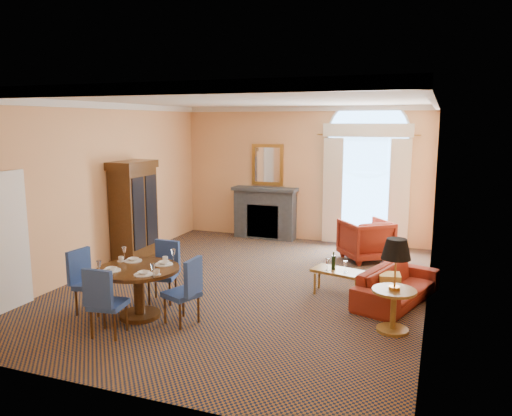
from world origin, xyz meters
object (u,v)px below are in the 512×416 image
at_px(sofa, 397,285).
at_px(armchair, 366,240).
at_px(side_table, 395,273).
at_px(armoire, 134,213).
at_px(dining_table, 139,280).
at_px(coffee_table, 337,271).

bearing_deg(sofa, armchair, 38.13).
xyz_separation_m(sofa, armchair, (-0.84, 2.29, 0.15)).
relative_size(armchair, side_table, 0.73).
relative_size(armoire, dining_table, 1.73).
xyz_separation_m(sofa, coffee_table, (-0.98, 0.02, 0.11)).
bearing_deg(armchair, armoire, -16.30).
bearing_deg(side_table, coffee_table, 129.68).
bearing_deg(dining_table, side_table, 12.40).
height_order(dining_table, side_table, side_table).
xyz_separation_m(coffee_table, side_table, (1.03, -1.24, 0.44)).
bearing_deg(sofa, side_table, -159.53).
bearing_deg(armchair, sofa, 72.27).
height_order(armoire, armchair, armoire).
relative_size(armoire, sofa, 1.10).
distance_m(armoire, armchair, 4.80).
xyz_separation_m(dining_table, armchair, (2.65, 4.29, -0.13)).
distance_m(armchair, side_table, 3.64).
distance_m(armchair, coffee_table, 2.28).
bearing_deg(armchair, coffee_table, 48.66).
relative_size(sofa, coffee_table, 2.10).
bearing_deg(coffee_table, armchair, 100.42).
height_order(dining_table, sofa, dining_table).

